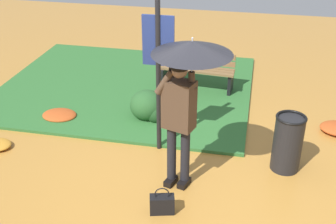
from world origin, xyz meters
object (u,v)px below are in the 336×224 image
Objects in this scene: person_with_umbrella at (186,77)px; info_sign_post at (158,59)px; park_bench at (197,71)px; handbag at (162,204)px; trash_bin at (288,143)px.

info_sign_post reaches higher than person_with_umbrella.
person_with_umbrella is 0.89× the size of info_sign_post.
person_with_umbrella is 3.17m from park_bench.
person_with_umbrella reaches higher than handbag.
info_sign_post is at bearing 123.41° from person_with_umbrella.
handbag is at bearing -88.34° from park_bench.
trash_bin reaches higher than handbag.
info_sign_post is 1.64× the size of park_bench.
info_sign_post is 2.12m from trash_bin.
person_with_umbrella is at bearing 75.77° from handbag.
person_with_umbrella reaches higher than park_bench.
handbag is (0.36, -1.42, -1.32)m from info_sign_post.
person_with_umbrella is 5.53× the size of handbag.
park_bench is at bearing 124.65° from trash_bin.
trash_bin is (1.59, -2.31, 0.02)m from park_bench.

